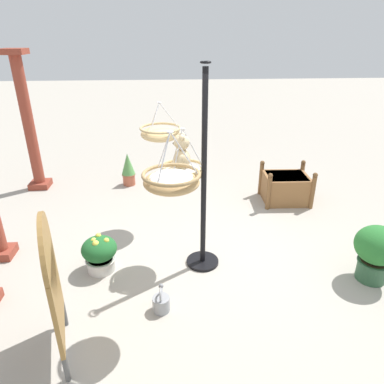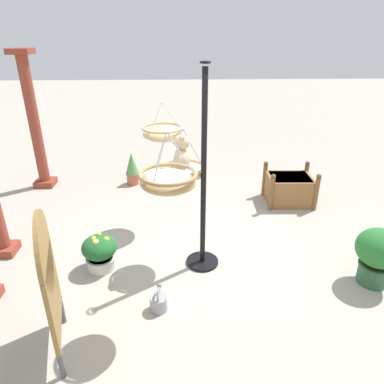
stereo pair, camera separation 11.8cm
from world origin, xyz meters
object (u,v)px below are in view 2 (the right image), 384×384
(greenhouse_pillar_left, at_px, (35,125))
(potted_plant_fern_front, at_px, (132,168))
(teddy_bear, at_px, (181,155))
(potted_plant_bushy_green, at_px, (100,252))
(display_sign_board, at_px, (49,276))
(hanging_basket_with_teddy, at_px, (183,171))
(hanging_basket_left_high, at_px, (168,180))
(potted_plant_tall_leafy, at_px, (378,254))
(hanging_basket_right_low, at_px, (163,133))
(display_pole_central, at_px, (203,209))
(watering_can, at_px, (159,302))
(wooden_planter_box, at_px, (289,188))

(greenhouse_pillar_left, distance_m, potted_plant_fern_front, 2.04)
(teddy_bear, xyz_separation_m, potted_plant_bushy_green, (-0.21, 1.10, -1.26))
(potted_plant_bushy_green, bearing_deg, display_sign_board, 174.20)
(hanging_basket_with_teddy, relative_size, potted_plant_fern_front, 0.96)
(hanging_basket_left_high, distance_m, potted_plant_tall_leafy, 2.84)
(potted_plant_bushy_green, bearing_deg, hanging_basket_right_low, -33.78)
(teddy_bear, distance_m, potted_plant_fern_front, 3.06)
(potted_plant_tall_leafy, bearing_deg, greenhouse_pillar_left, 57.67)
(display_pole_central, bearing_deg, hanging_basket_with_teddy, 59.04)
(greenhouse_pillar_left, height_order, display_sign_board, greenhouse_pillar_left)
(watering_can, bearing_deg, potted_plant_fern_front, 10.93)
(hanging_basket_with_teddy, xyz_separation_m, hanging_basket_right_low, (1.03, 0.29, 0.22))
(potted_plant_bushy_green, xyz_separation_m, display_sign_board, (-1.30, 0.13, 0.63))
(display_sign_board, bearing_deg, potted_plant_tall_leafy, -76.63)
(potted_plant_fern_front, xyz_separation_m, potted_plant_tall_leafy, (-3.29, -3.40, 0.09))
(hanging_basket_with_teddy, xyz_separation_m, potted_plant_fern_front, (2.65, 1.02, -0.96))
(display_pole_central, xyz_separation_m, watering_can, (-0.86, 0.56, -0.73))
(potted_plant_bushy_green, relative_size, display_sign_board, 0.34)
(hanging_basket_right_low, height_order, display_sign_board, hanging_basket_right_low)
(hanging_basket_with_teddy, relative_size, greenhouse_pillar_left, 0.25)
(hanging_basket_with_teddy, distance_m, display_sign_board, 2.00)
(display_pole_central, relative_size, potted_plant_tall_leafy, 3.48)
(display_pole_central, relative_size, teddy_bear, 5.36)
(potted_plant_tall_leafy, relative_size, watering_can, 2.16)
(hanging_basket_right_low, xyz_separation_m, wooden_planter_box, (0.65, -2.27, -1.25))
(hanging_basket_left_high, bearing_deg, potted_plant_fern_front, 13.00)
(hanging_basket_left_high, height_order, potted_plant_tall_leafy, hanging_basket_left_high)
(teddy_bear, relative_size, greenhouse_pillar_left, 0.19)
(hanging_basket_left_high, bearing_deg, wooden_planter_box, -37.66)
(greenhouse_pillar_left, bearing_deg, wooden_planter_box, -101.47)
(potted_plant_fern_front, bearing_deg, display_sign_board, 176.77)
(hanging_basket_with_teddy, bearing_deg, potted_plant_tall_leafy, -105.09)
(display_pole_central, distance_m, potted_plant_bushy_green, 1.49)
(potted_plant_fern_front, bearing_deg, hanging_basket_right_low, -155.81)
(hanging_basket_with_teddy, xyz_separation_m, greenhouse_pillar_left, (2.65, 2.83, -0.03))
(teddy_bear, relative_size, potted_plant_fern_front, 0.72)
(display_pole_central, relative_size, display_sign_board, 1.71)
(greenhouse_pillar_left, bearing_deg, display_sign_board, -159.24)
(display_pole_central, height_order, teddy_bear, display_pole_central)
(display_pole_central, xyz_separation_m, potted_plant_fern_front, (2.80, 1.27, -0.49))
(greenhouse_pillar_left, xyz_separation_m, potted_plant_bushy_green, (-2.86, -1.71, -1.01))
(potted_plant_tall_leafy, bearing_deg, potted_plant_bushy_green, 82.94)
(hanging_basket_right_low, distance_m, greenhouse_pillar_left, 3.02)
(teddy_bear, xyz_separation_m, hanging_basket_left_high, (-1.08, 0.13, 0.12))
(wooden_planter_box, xyz_separation_m, potted_plant_tall_leafy, (-2.32, -0.40, 0.15))
(hanging_basket_left_high, relative_size, hanging_basket_right_low, 0.93)
(greenhouse_pillar_left, xyz_separation_m, potted_plant_fern_front, (-0.00, -1.81, -0.93))
(display_sign_board, xyz_separation_m, watering_can, (0.50, -0.94, -0.79))
(hanging_basket_right_low, xyz_separation_m, greenhouse_pillar_left, (1.62, 2.54, -0.25))
(hanging_basket_right_low, height_order, potted_plant_fern_front, hanging_basket_right_low)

